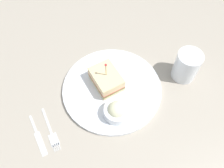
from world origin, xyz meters
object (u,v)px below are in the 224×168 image
Objects in this scene: plate at (112,89)px; coleslaw_bowl at (117,111)px; sandwich_half_center at (106,79)px; knife at (38,137)px; fork at (52,134)px; drink_glass at (186,67)px.

coleslaw_bowl is (0.04, 8.75, 2.61)cm from plate.
sandwich_half_center reaches higher than plate.
coleslaw_bowl is 0.58× the size of knife.
fork is at bearing -173.36° from knife.
plate is 24.84cm from knife.
coleslaw_bowl is (-1.39, 10.50, -0.30)cm from sandwich_half_center.
drink_glass is 47.01cm from knife.
drink_glass is 0.78× the size of knife.
drink_glass is at bearing -161.80° from fork.
coleslaw_bowl is at bearing -171.78° from fork.
plate is at bearing -151.64° from knife.
sandwich_half_center reaches higher than knife.
drink_glass reaches higher than coleslaw_bowl.
coleslaw_bowl is at bearing 89.73° from plate.
plate is at bearing 129.29° from sandwich_half_center.
coleslaw_bowl is 0.75× the size of drink_glass.
coleslaw_bowl is 18.66cm from fork.
fork is (18.22, 2.63, -3.04)cm from coleslaw_bowl.
knife is at bearing 28.36° from plate.
fork is 1.08× the size of knife.
plate is 2.43× the size of knife.
coleslaw_bowl is 25.38cm from drink_glass.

